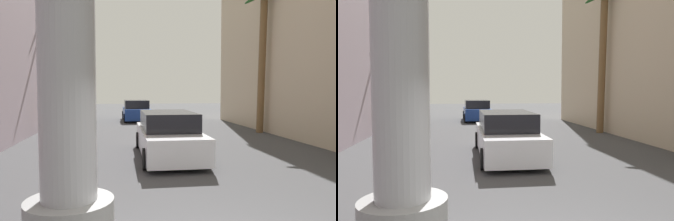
{
  "view_description": "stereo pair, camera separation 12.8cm",
  "coord_description": "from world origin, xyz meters",
  "views": [
    {
      "loc": [
        -1.47,
        -3.8,
        2.29
      ],
      "look_at": [
        0.0,
        5.84,
        1.69
      ],
      "focal_mm": 35.0,
      "sensor_mm": 36.0,
      "label": 1
    },
    {
      "loc": [
        -1.34,
        -3.82,
        2.29
      ],
      "look_at": [
        0.0,
        5.84,
        1.69
      ],
      "focal_mm": 35.0,
      "sensor_mm": 36.0,
      "label": 2
    }
  ],
  "objects": [
    {
      "name": "ground_plane",
      "position": [
        0.0,
        10.0,
        0.0
      ],
      "size": [
        86.77,
        86.77,
        0.0
      ],
      "primitive_type": "plane",
      "color": "#424244"
    },
    {
      "name": "street_lamp",
      "position": [
        5.49,
        6.17,
        4.0
      ],
      "size": [
        2.54,
        0.28,
        6.53
      ],
      "color": "#59595E",
      "rests_on": "ground"
    },
    {
      "name": "car_lead",
      "position": [
        0.21,
        7.3,
        0.74
      ],
      "size": [
        2.01,
        5.21,
        1.56
      ],
      "color": "black",
      "rests_on": "ground"
    },
    {
      "name": "car_far",
      "position": [
        -0.12,
        21.19,
        0.74
      ],
      "size": [
        2.11,
        4.61,
        1.56
      ],
      "color": "black",
      "rests_on": "ground"
    },
    {
      "name": "palm_tree_mid_right",
      "position": [
        6.19,
        12.85,
        4.59
      ],
      "size": [
        2.6,
        2.48,
        7.63
      ],
      "color": "brown",
      "rests_on": "ground"
    },
    {
      "name": "palm_tree_far_left",
      "position": [
        -6.01,
        17.63,
        5.05
      ],
      "size": [
        3.09,
        3.31,
        7.71
      ],
      "color": "brown",
      "rests_on": "ground"
    },
    {
      "name": "pedestrian_far_left",
      "position": [
        -4.75,
        14.14,
        0.93
      ],
      "size": [
        0.44,
        0.44,
        1.59
      ],
      "color": "#3F3833",
      "rests_on": "ground"
    }
  ]
}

